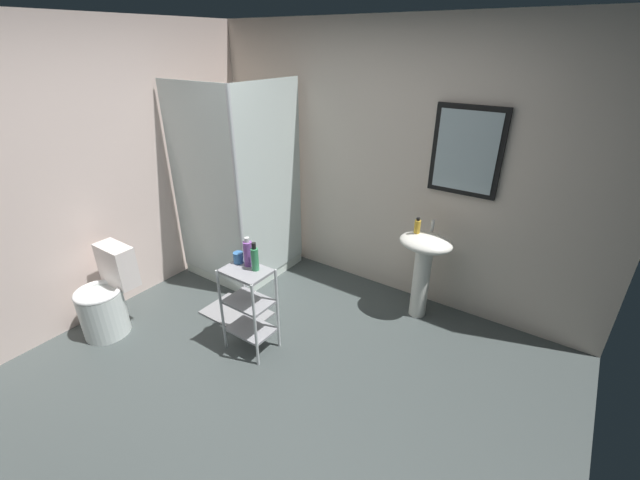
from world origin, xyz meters
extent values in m
cube|color=#424A49|center=(0.00, 0.00, -0.01)|extent=(4.20, 4.20, 0.02)
cube|color=beige|center=(0.00, 1.85, 1.25)|extent=(4.20, 0.10, 2.50)
cube|color=black|center=(0.80, 1.78, 1.50)|extent=(0.56, 0.03, 0.72)
cube|color=silver|center=(0.80, 1.76, 1.50)|extent=(0.48, 0.01, 0.64)
cube|color=beige|center=(-1.85, 0.00, 1.25)|extent=(0.10, 4.20, 2.50)
cube|color=white|center=(-1.31, 1.27, 0.05)|extent=(0.90, 0.90, 0.10)
cube|color=silver|center=(-1.31, 0.82, 1.05)|extent=(0.90, 0.02, 1.90)
cube|color=silver|center=(-0.86, 1.27, 1.05)|extent=(0.02, 0.90, 1.90)
cylinder|color=silver|center=(-0.86, 0.82, 1.05)|extent=(0.04, 0.04, 1.90)
cylinder|color=silver|center=(-1.31, 1.27, 0.10)|extent=(0.08, 0.08, 0.00)
cylinder|color=white|center=(0.65, 1.52, 0.34)|extent=(0.15, 0.15, 0.68)
ellipsoid|color=white|center=(0.65, 1.52, 0.75)|extent=(0.46, 0.37, 0.13)
cylinder|color=silver|center=(0.65, 1.64, 0.86)|extent=(0.03, 0.03, 0.10)
cylinder|color=white|center=(-1.48, -0.27, 0.20)|extent=(0.37, 0.37, 0.40)
torus|color=white|center=(-1.48, -0.27, 0.42)|extent=(0.37, 0.37, 0.04)
cube|color=white|center=(-1.48, -0.06, 0.58)|extent=(0.35, 0.17, 0.36)
cylinder|color=silver|center=(-0.49, 0.18, 0.37)|extent=(0.02, 0.02, 0.74)
cylinder|color=silver|center=(-0.13, 0.18, 0.37)|extent=(0.02, 0.02, 0.74)
cylinder|color=silver|center=(-0.49, 0.44, 0.37)|extent=(0.02, 0.02, 0.74)
cylinder|color=silver|center=(-0.13, 0.44, 0.37)|extent=(0.02, 0.02, 0.74)
cube|color=#99999E|center=(-0.31, 0.31, 0.18)|extent=(0.36, 0.26, 0.02)
cube|color=#99999E|center=(-0.31, 0.31, 0.45)|extent=(0.36, 0.26, 0.02)
cube|color=#99999E|center=(-0.31, 0.31, 0.73)|extent=(0.36, 0.26, 0.02)
cylinder|color=gold|center=(0.55, 1.53, 0.87)|extent=(0.05, 0.05, 0.11)
cylinder|color=black|center=(0.55, 1.53, 0.94)|extent=(0.03, 0.03, 0.03)
cylinder|color=purple|center=(-0.34, 0.38, 0.84)|extent=(0.07, 0.07, 0.20)
cylinder|color=silver|center=(-0.34, 0.38, 0.96)|extent=(0.04, 0.04, 0.04)
cylinder|color=#39965D|center=(-0.25, 0.36, 0.83)|extent=(0.06, 0.06, 0.18)
cylinder|color=black|center=(-0.25, 0.36, 0.94)|extent=(0.03, 0.03, 0.05)
cylinder|color=#3870B2|center=(-0.44, 0.37, 0.78)|extent=(0.08, 0.08, 0.09)
cube|color=gray|center=(-0.75, 0.56, 0.01)|extent=(0.60, 0.40, 0.02)
camera|label=1|loc=(1.65, -1.54, 2.30)|focal=22.69mm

